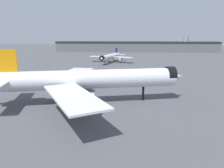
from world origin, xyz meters
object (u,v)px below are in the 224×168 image
Objects in this scene: airliner_far_taxiway at (110,57)px; baggage_cart_trailing at (115,77)px; traffic_cone_wingtip at (137,80)px; airliner_near_gate at (86,80)px.

airliner_far_taxiway is 13.79× the size of baggage_cart_trailing.
airliner_far_taxiway is 64.40m from baggage_cart_trailing.
airliner_far_taxiway is 68.36m from traffic_cone_wingtip.
airliner_near_gate is 1.50× the size of airliner_far_taxiway.
traffic_cone_wingtip is (12.30, 35.92, -6.93)m from airliner_near_gate.
airliner_near_gate is 91.48× the size of traffic_cone_wingtip.
airliner_near_gate is 20.72× the size of baggage_cart_trailing.
airliner_near_gate reaches higher than baggage_cart_trailing.
airliner_near_gate is at bearing -108.91° from traffic_cone_wingtip.
airliner_near_gate is 99.93m from airliner_far_taxiway.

